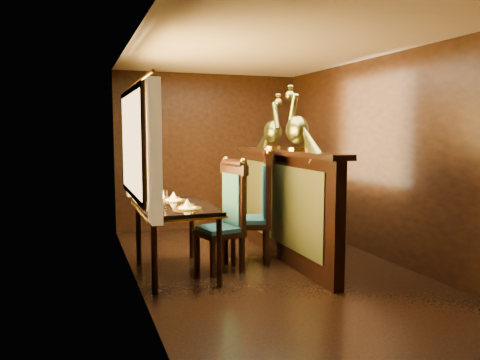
{
  "coord_description": "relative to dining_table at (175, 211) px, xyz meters",
  "views": [
    {
      "loc": [
        -2.08,
        -4.86,
        1.59
      ],
      "look_at": [
        -0.27,
        0.22,
        1.02
      ],
      "focal_mm": 35.0,
      "sensor_mm": 36.0,
      "label": 1
    }
  ],
  "objects": [
    {
      "name": "ground",
      "position": [
        1.05,
        -0.17,
        -0.7
      ],
      "size": [
        5.0,
        5.0,
        0.0
      ],
      "primitive_type": "plane",
      "color": "black",
      "rests_on": "ground"
    },
    {
      "name": "room_shell",
      "position": [
        0.97,
        -0.16,
        0.88
      ],
      "size": [
        3.04,
        5.04,
        2.52
      ],
      "color": "black",
      "rests_on": "ground"
    },
    {
      "name": "partition",
      "position": [
        1.37,
        0.13,
        0.01
      ],
      "size": [
        0.26,
        2.7,
        1.36
      ],
      "color": "black",
      "rests_on": "ground"
    },
    {
      "name": "dining_table",
      "position": [
        0.0,
        0.0,
        0.0
      ],
      "size": [
        0.8,
        1.32,
        0.98
      ],
      "rotation": [
        0.0,
        0.0,
        0.0
      ],
      "color": "black",
      "rests_on": "ground"
    },
    {
      "name": "chair_left",
      "position": [
        1.08,
        0.15,
        0.01
      ],
      "size": [
        0.63,
        0.65,
        1.38
      ],
      "rotation": [
        0.0,
        0.0,
        -0.32
      ],
      "color": "black",
      "rests_on": "ground"
    },
    {
      "name": "chair_right",
      "position": [
        0.61,
        -0.02,
        -0.04
      ],
      "size": [
        0.55,
        0.57,
        1.29
      ],
      "rotation": [
        0.0,
        0.0,
        0.22
      ],
      "color": "black",
      "rests_on": "ground"
    },
    {
      "name": "peacock_left",
      "position": [
        1.38,
        -0.21,
        1.03
      ],
      "size": [
        0.24,
        0.64,
        0.76
      ],
      "primitive_type": null,
      "color": "#194D2F",
      "rests_on": "partition"
    },
    {
      "name": "peacock_right",
      "position": [
        1.38,
        0.48,
        1.0
      ],
      "size": [
        0.22,
        0.57,
        0.68
      ],
      "primitive_type": null,
      "color": "#194D2F",
      "rests_on": "partition"
    }
  ]
}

